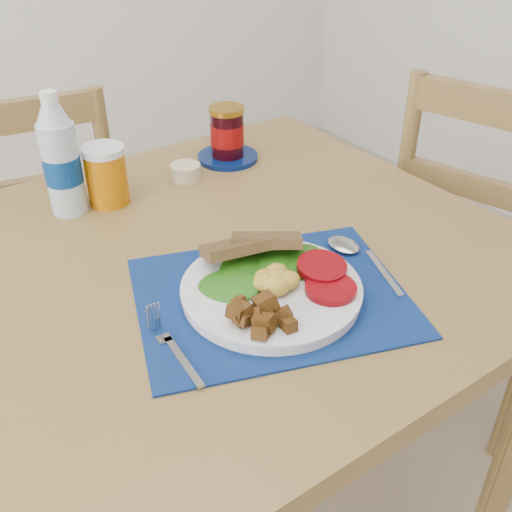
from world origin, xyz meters
The scene contains 11 objects.
table centered at (0.00, 0.20, 0.67)m, with size 1.40×0.90×0.75m.
chair_far centered at (0.07, 0.85, 0.55)m, with size 0.46×0.44×1.09m.
chair_end centered at (0.93, 0.15, 0.58)m, with size 0.50×0.51×1.14m.
placemat centered at (0.20, 0.04, 0.75)m, with size 0.40×0.31×0.00m, color black.
breakfast_plate centered at (0.20, 0.04, 0.77)m, with size 0.27×0.27×0.07m.
fork centered at (0.02, 0.02, 0.76)m, with size 0.02×0.15×0.00m.
spoon centered at (0.38, 0.05, 0.76)m, with size 0.06×0.19×0.01m.
water_bottle centered at (0.05, 0.48, 0.85)m, with size 0.07×0.07×0.23m.
juice_glass centered at (0.13, 0.47, 0.80)m, with size 0.08×0.08×0.11m, color #BA6304.
ramekin centered at (0.30, 0.47, 0.77)m, with size 0.06×0.06×0.03m, color #C6B691.
jam_on_saucer centered at (0.42, 0.51, 0.80)m, with size 0.13×0.13×0.12m.
Camera 1 is at (-0.23, -0.54, 1.30)m, focal length 42.00 mm.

